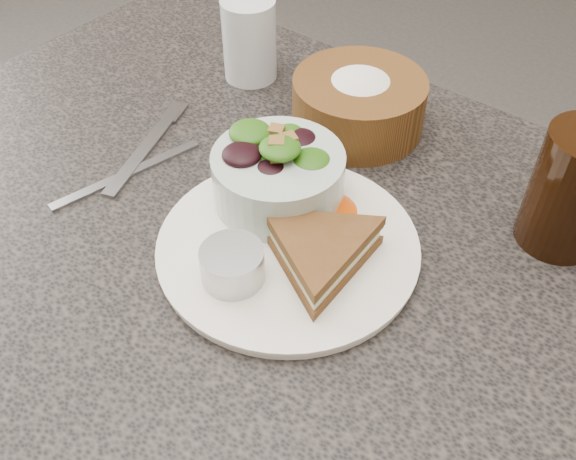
# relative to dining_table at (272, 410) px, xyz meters

# --- Properties ---
(dining_table) EXTENTS (1.00, 0.70, 0.75)m
(dining_table) POSITION_rel_dining_table_xyz_m (0.00, 0.00, 0.00)
(dining_table) COLOR black
(dining_table) RESTS_ON floor
(dinner_plate) EXTENTS (0.26, 0.26, 0.01)m
(dinner_plate) POSITION_rel_dining_table_xyz_m (0.04, -0.01, 0.38)
(dinner_plate) COLOR silver
(dinner_plate) RESTS_ON dining_table
(sandwich) EXTENTS (0.19, 0.19, 0.04)m
(sandwich) POSITION_rel_dining_table_xyz_m (0.08, -0.01, 0.40)
(sandwich) COLOR #57381B
(sandwich) RESTS_ON dinner_plate
(salad_bowl) EXTENTS (0.14, 0.14, 0.08)m
(salad_bowl) POSITION_rel_dining_table_xyz_m (-0.01, 0.04, 0.43)
(salad_bowl) COLOR #A5B8AD
(salad_bowl) RESTS_ON dinner_plate
(dressing_ramekin) EXTENTS (0.07, 0.07, 0.04)m
(dressing_ramekin) POSITION_rel_dining_table_xyz_m (0.02, -0.08, 0.40)
(dressing_ramekin) COLOR #A0A1A1
(dressing_ramekin) RESTS_ON dinner_plate
(orange_wedge) EXTENTS (0.09, 0.09, 0.03)m
(orange_wedge) POSITION_rel_dining_table_xyz_m (0.04, 0.05, 0.40)
(orange_wedge) COLOR #F34E05
(orange_wedge) RESTS_ON dinner_plate
(fork) EXTENTS (0.07, 0.16, 0.00)m
(fork) POSITION_rel_dining_table_xyz_m (-0.20, 0.01, 0.38)
(fork) COLOR gray
(fork) RESTS_ON dining_table
(knife) EXTENTS (0.06, 0.18, 0.00)m
(knife) POSITION_rel_dining_table_xyz_m (-0.18, -0.03, 0.38)
(knife) COLOR #91939A
(knife) RESTS_ON dining_table
(bread_basket) EXTENTS (0.21, 0.21, 0.09)m
(bread_basket) POSITION_rel_dining_table_xyz_m (-0.03, 0.21, 0.42)
(bread_basket) COLOR brown
(bread_basket) RESTS_ON dining_table
(cola_glass) EXTENTS (0.09, 0.09, 0.14)m
(cola_glass) POSITION_rel_dining_table_xyz_m (0.24, 0.17, 0.45)
(cola_glass) COLOR black
(cola_glass) RESTS_ON dining_table
(water_glass) EXTENTS (0.08, 0.08, 0.11)m
(water_glass) POSITION_rel_dining_table_xyz_m (-0.20, 0.22, 0.43)
(water_glass) COLOR silver
(water_glass) RESTS_ON dining_table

